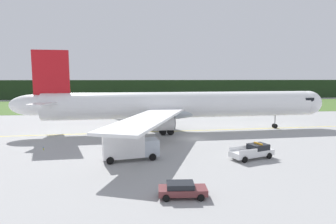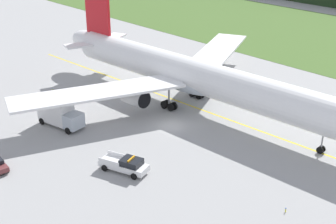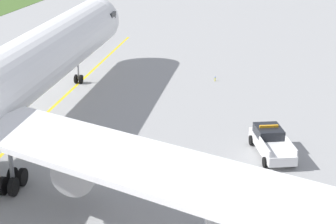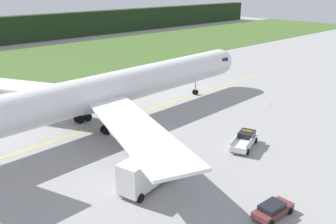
# 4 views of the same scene
# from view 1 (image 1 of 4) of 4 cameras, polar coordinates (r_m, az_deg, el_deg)

# --- Properties ---
(ground) EXTENTS (320.00, 320.00, 0.00)m
(ground) POSITION_cam_1_polar(r_m,az_deg,el_deg) (47.60, 5.31, -5.44)
(ground) COLOR #9A9A9A
(grass_verge) EXTENTS (320.00, 46.80, 0.04)m
(grass_verge) POSITION_cam_1_polar(r_m,az_deg,el_deg) (103.95, -0.72, 1.37)
(grass_verge) COLOR #44652A
(grass_verge) RESTS_ON ground
(distant_tree_line) EXTENTS (288.00, 4.97, 9.03)m
(distant_tree_line) POSITION_cam_1_polar(r_m,az_deg,el_deg) (138.05, -1.98, 4.64)
(distant_tree_line) COLOR #1E321A
(distant_tree_line) RESTS_ON ground
(taxiway_centerline_main) EXTENTS (81.05, 5.09, 0.01)m
(taxiway_centerline_main) POSITION_cam_1_polar(r_m,az_deg,el_deg) (54.33, 2.88, -3.85)
(taxiway_centerline_main) COLOR yellow
(taxiway_centerline_main) RESTS_ON ground
(airliner) EXTENTS (59.96, 50.38, 15.01)m
(airliner) POSITION_cam_1_polar(r_m,az_deg,el_deg) (53.46, 2.05, 1.33)
(airliner) COLOR white
(airliner) RESTS_ON ground
(ops_pickup_truck) EXTENTS (6.14, 3.86, 1.94)m
(ops_pickup_truck) POSITION_cam_1_polar(r_m,az_deg,el_deg) (37.64, 16.91, -7.65)
(ops_pickup_truck) COLOR white
(ops_pickup_truck) RESTS_ON ground
(catering_truck) EXTENTS (7.23, 3.83, 3.70)m
(catering_truck) POSITION_cam_1_polar(r_m,az_deg,el_deg) (35.52, -7.98, -6.70)
(catering_truck) COLOR #B1BBC7
(catering_truck) RESTS_ON ground
(staff_car) EXTENTS (4.25, 2.16, 1.30)m
(staff_car) POSITION_cam_1_polar(r_m,az_deg,el_deg) (25.03, 2.86, -15.40)
(staff_car) COLOR brown
(staff_car) RESTS_ON ground
(taxiway_edge_light_west) EXTENTS (0.12, 0.12, 0.46)m
(taxiway_edge_light_west) POSITION_cam_1_polar(r_m,az_deg,el_deg) (43.86, -23.97, -6.77)
(taxiway_edge_light_west) COLOR yellow
(taxiway_edge_light_west) RESTS_ON ground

